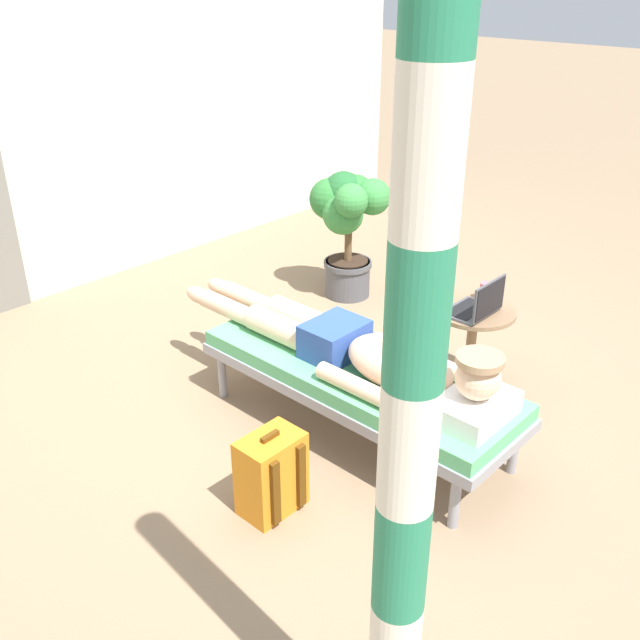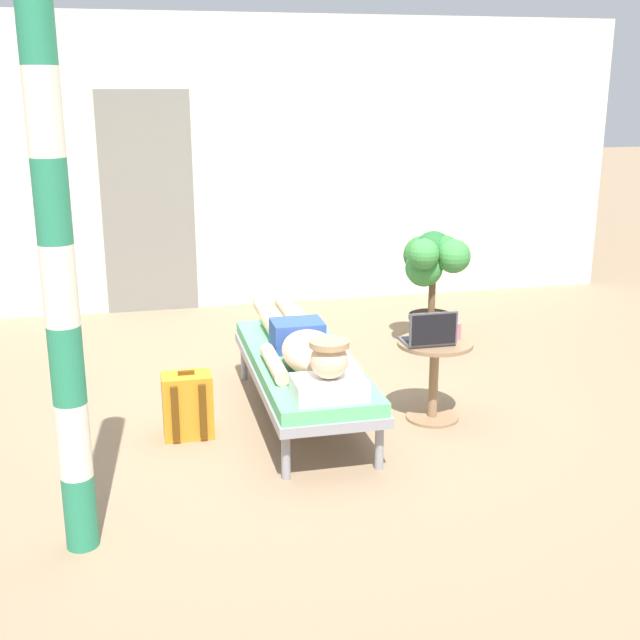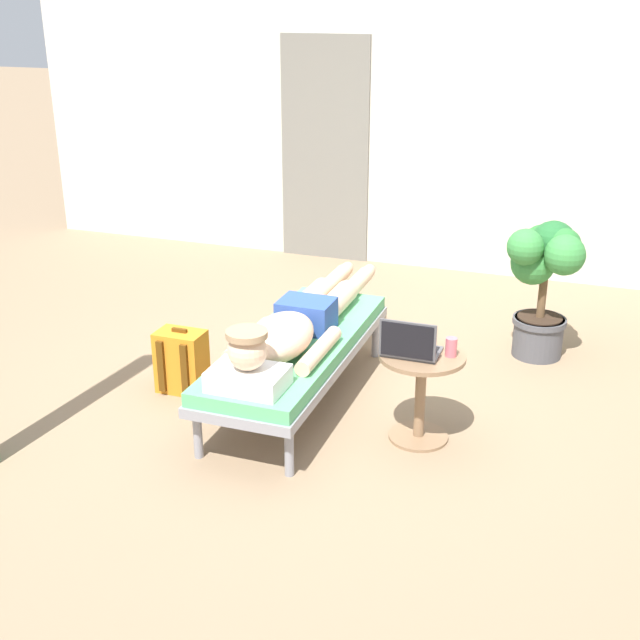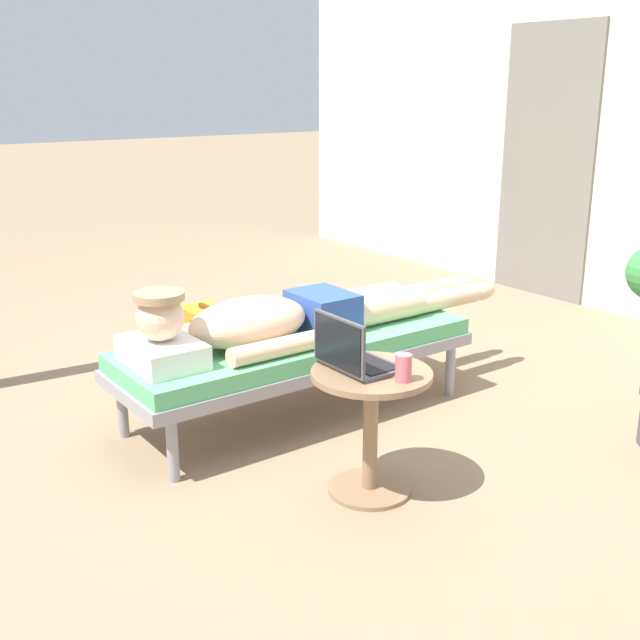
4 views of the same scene
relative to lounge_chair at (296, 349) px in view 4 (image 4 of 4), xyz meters
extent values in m
plane|color=#8C7256|center=(0.16, 0.11, -0.35)|extent=(40.00, 40.00, 0.00)
cube|color=slate|center=(-0.84, 2.88, 0.67)|extent=(0.84, 0.03, 2.04)
cylinder|color=gray|center=(-0.27, 0.81, -0.21)|extent=(0.05, 0.05, 0.28)
cylinder|color=gray|center=(0.27, 0.81, -0.21)|extent=(0.05, 0.05, 0.28)
cylinder|color=gray|center=(-0.27, -0.81, -0.21)|extent=(0.05, 0.05, 0.28)
cylinder|color=gray|center=(0.27, -0.81, -0.21)|extent=(0.05, 0.05, 0.28)
cube|color=gray|center=(0.00, 0.00, -0.04)|extent=(0.63, 1.82, 0.06)
cube|color=#59B272|center=(0.00, 0.00, 0.03)|extent=(0.61, 1.78, 0.08)
cube|color=white|center=(0.00, -0.71, 0.13)|extent=(0.40, 0.28, 0.11)
sphere|color=beige|center=(0.00, -0.71, 0.29)|extent=(0.21, 0.21, 0.21)
cylinder|color=tan|center=(0.00, -0.71, 0.38)|extent=(0.22, 0.22, 0.03)
ellipsoid|color=beige|center=(0.00, -0.27, 0.19)|extent=(0.35, 0.60, 0.23)
cylinder|color=beige|center=(-0.22, -0.22, 0.12)|extent=(0.09, 0.55, 0.09)
cylinder|color=beige|center=(0.22, -0.22, 0.12)|extent=(0.09, 0.55, 0.09)
cube|color=#2D4C9E|center=(0.00, 0.16, 0.17)|extent=(0.33, 0.26, 0.19)
cylinder|color=beige|center=(-0.09, 0.50, 0.15)|extent=(0.15, 0.42, 0.15)
cylinder|color=beige|center=(-0.09, 0.93, 0.13)|extent=(0.11, 0.44, 0.11)
ellipsoid|color=beige|center=(-0.09, 1.22, 0.12)|extent=(0.09, 0.20, 0.10)
cylinder|color=beige|center=(0.09, 0.50, 0.15)|extent=(0.15, 0.42, 0.15)
cylinder|color=beige|center=(0.09, 0.93, 0.13)|extent=(0.11, 0.44, 0.11)
ellipsoid|color=beige|center=(0.09, 1.22, 0.12)|extent=(0.09, 0.20, 0.10)
cylinder|color=#8C6B4C|center=(0.82, -0.20, -0.34)|extent=(0.34, 0.34, 0.02)
cylinder|color=#8C6B4C|center=(0.82, -0.20, -0.09)|extent=(0.06, 0.06, 0.48)
cylinder|color=#8C6B4C|center=(0.82, -0.20, 0.17)|extent=(0.48, 0.48, 0.02)
cube|color=#4C4C51|center=(0.76, -0.20, 0.19)|extent=(0.31, 0.22, 0.02)
cube|color=black|center=(0.76, -0.19, 0.20)|extent=(0.27, 0.15, 0.00)
cube|color=#4C4C51|center=(0.76, -0.31, 0.30)|extent=(0.31, 0.01, 0.21)
cube|color=black|center=(0.76, -0.32, 0.30)|extent=(0.29, 0.00, 0.19)
cylinder|color=#D86672|center=(0.97, -0.17, 0.23)|extent=(0.06, 0.06, 0.11)
cube|color=orange|center=(-0.74, -0.11, -0.15)|extent=(0.30, 0.20, 0.40)
cube|color=orange|center=(-0.74, 0.01, -0.22)|extent=(0.23, 0.04, 0.18)
cube|color=#56330C|center=(-0.83, -0.22, -0.15)|extent=(0.04, 0.02, 0.34)
cube|color=#56330C|center=(-0.66, -0.22, -0.15)|extent=(0.04, 0.02, 0.34)
cube|color=#56330C|center=(-0.74, -0.11, 0.07)|extent=(0.10, 0.02, 0.02)
camera|label=1|loc=(-2.51, -2.06, 1.98)|focal=40.00mm
camera|label=2|loc=(-1.02, -4.83, 1.75)|focal=45.97mm
camera|label=3|loc=(1.66, -4.22, 2.01)|focal=45.71mm
camera|label=4|loc=(3.01, -2.04, 1.25)|focal=43.85mm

